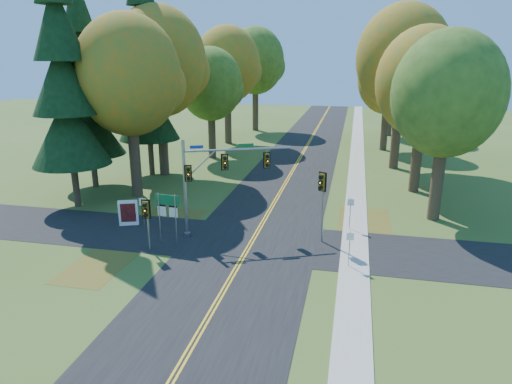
% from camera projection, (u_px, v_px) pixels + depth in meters
% --- Properties ---
extents(ground, '(160.00, 160.00, 0.00)m').
position_uv_depth(ground, '(244.00, 255.00, 26.19)').
color(ground, '#39521D').
rests_on(ground, ground).
extents(road_main, '(8.00, 160.00, 0.02)m').
position_uv_depth(road_main, '(244.00, 255.00, 26.18)').
color(road_main, black).
rests_on(road_main, ground).
extents(road_cross, '(60.00, 6.00, 0.02)m').
position_uv_depth(road_cross, '(252.00, 242.00, 28.05)').
color(road_cross, black).
rests_on(road_cross, ground).
extents(centerline_left, '(0.10, 160.00, 0.01)m').
position_uv_depth(centerline_left, '(242.00, 255.00, 26.20)').
color(centerline_left, gold).
rests_on(centerline_left, road_main).
extents(centerline_right, '(0.10, 160.00, 0.01)m').
position_uv_depth(centerline_right, '(246.00, 255.00, 26.16)').
color(centerline_right, gold).
rests_on(centerline_right, road_main).
extents(sidewalk_east, '(1.60, 160.00, 0.06)m').
position_uv_depth(sidewalk_east, '(354.00, 265.00, 24.91)').
color(sidewalk_east, '#9E998E').
rests_on(sidewalk_east, ground).
extents(leaf_patch_w_near, '(4.00, 6.00, 0.00)m').
position_uv_depth(leaf_patch_w_near, '(166.00, 223.00, 31.25)').
color(leaf_patch_w_near, brown).
rests_on(leaf_patch_w_near, ground).
extents(leaf_patch_e, '(3.50, 8.00, 0.00)m').
position_uv_depth(leaf_patch_e, '(364.00, 227.00, 30.40)').
color(leaf_patch_e, brown).
rests_on(leaf_patch_e, ground).
extents(leaf_patch_w_far, '(3.00, 5.00, 0.00)m').
position_uv_depth(leaf_patch_w_far, '(98.00, 265.00, 24.91)').
color(leaf_patch_w_far, brown).
rests_on(leaf_patch_w_far, ground).
extents(tree_w_a, '(8.00, 8.00, 14.15)m').
position_uv_depth(tree_w_a, '(130.00, 76.00, 34.47)').
color(tree_w_a, '#38281C').
rests_on(tree_w_a, ground).
extents(tree_e_a, '(7.20, 7.20, 12.73)m').
position_uv_depth(tree_e_a, '(448.00, 95.00, 29.55)').
color(tree_e_a, '#38281C').
rests_on(tree_e_a, ground).
extents(tree_w_b, '(8.60, 8.60, 15.38)m').
position_uv_depth(tree_w_b, '(159.00, 62.00, 40.80)').
color(tree_w_b, '#38281C').
rests_on(tree_w_b, ground).
extents(tree_e_b, '(7.60, 7.60, 13.33)m').
position_uv_depth(tree_e_b, '(425.00, 83.00, 35.93)').
color(tree_e_b, '#38281C').
rests_on(tree_e_b, ground).
extents(tree_w_c, '(6.80, 6.80, 11.91)m').
position_uv_depth(tree_w_c, '(211.00, 85.00, 48.70)').
color(tree_w_c, '#38281C').
rests_on(tree_w_c, ground).
extents(tree_e_c, '(8.80, 8.80, 15.79)m').
position_uv_depth(tree_e_c, '(404.00, 59.00, 43.22)').
color(tree_e_c, '#38281C').
rests_on(tree_e_c, ground).
extents(tree_w_d, '(8.20, 8.20, 14.56)m').
position_uv_depth(tree_w_d, '(228.00, 65.00, 56.44)').
color(tree_w_d, '#38281C').
rests_on(tree_w_d, ground).
extents(tree_e_d, '(7.00, 7.00, 12.32)m').
position_uv_depth(tree_e_d, '(389.00, 80.00, 52.63)').
color(tree_e_d, '#38281C').
rests_on(tree_e_d, ground).
extents(tree_w_e, '(8.40, 8.40, 14.97)m').
position_uv_depth(tree_w_e, '(256.00, 61.00, 66.30)').
color(tree_w_e, '#38281C').
rests_on(tree_w_e, ground).
extents(tree_e_e, '(7.80, 7.80, 13.74)m').
position_uv_depth(tree_e_e, '(394.00, 68.00, 62.12)').
color(tree_e_e, '#38281C').
rests_on(tree_e_e, ground).
extents(pine_a, '(5.60, 5.60, 19.48)m').
position_uv_depth(pine_a, '(64.00, 82.00, 32.09)').
color(pine_a, '#38281C').
rests_on(pine_a, ground).
extents(pine_b, '(5.60, 5.60, 17.31)m').
position_uv_depth(pine_b, '(86.00, 91.00, 37.37)').
color(pine_b, '#38281C').
rests_on(pine_b, ground).
extents(pine_c, '(5.60, 5.60, 20.56)m').
position_uv_depth(pine_c, '(145.00, 70.00, 40.98)').
color(pine_c, '#38281C').
rests_on(pine_c, ground).
extents(traffic_mast, '(6.31, 3.00, 6.18)m').
position_uv_depth(traffic_mast, '(212.00, 175.00, 28.03)').
color(traffic_mast, gray).
rests_on(traffic_mast, ground).
extents(east_signal_pole, '(0.49, 0.59, 4.47)m').
position_uv_depth(east_signal_pole, '(322.00, 190.00, 26.95)').
color(east_signal_pole, gray).
rests_on(east_signal_pole, ground).
extents(ped_signal_pole, '(0.51, 0.59, 3.22)m').
position_uv_depth(ped_signal_pole, '(146.00, 213.00, 25.96)').
color(ped_signal_pole, gray).
rests_on(ped_signal_pole, ground).
extents(route_sign_cluster, '(1.51, 0.20, 3.24)m').
position_uv_depth(route_sign_cluster, '(167.00, 209.00, 26.99)').
color(route_sign_cluster, gray).
rests_on(route_sign_cluster, ground).
extents(info_kiosk, '(1.25, 0.62, 1.76)m').
position_uv_depth(info_kiosk, '(128.00, 213.00, 30.51)').
color(info_kiosk, white).
rests_on(info_kiosk, ground).
extents(reg_sign_e_north, '(0.42, 0.06, 2.18)m').
position_uv_depth(reg_sign_e_north, '(350.00, 208.00, 29.63)').
color(reg_sign_e_north, gray).
rests_on(reg_sign_e_north, ground).
extents(reg_sign_e_south, '(0.39, 0.09, 2.06)m').
position_uv_depth(reg_sign_e_south, '(350.00, 243.00, 24.36)').
color(reg_sign_e_south, gray).
rests_on(reg_sign_e_south, ground).
extents(reg_sign_w, '(0.46, 0.11, 2.39)m').
position_uv_depth(reg_sign_w, '(143.00, 208.00, 29.13)').
color(reg_sign_w, gray).
rests_on(reg_sign_w, ground).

